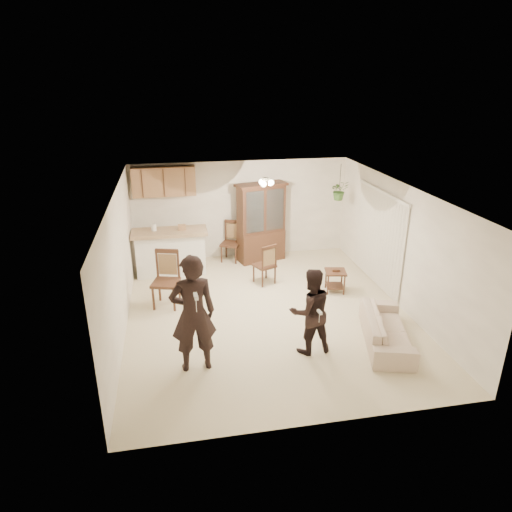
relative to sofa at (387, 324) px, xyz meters
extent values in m
plane|color=beige|center=(-1.85, 1.48, -0.37)|extent=(6.50, 6.50, 0.00)
cube|color=silver|center=(-1.85, 1.48, 2.13)|extent=(5.50, 6.50, 0.02)
cube|color=white|center=(-1.85, 4.73, 0.88)|extent=(5.50, 0.02, 2.50)
cube|color=white|center=(-1.85, -1.77, 0.88)|extent=(5.50, 0.02, 2.50)
cube|color=white|center=(-4.60, 1.48, 0.88)|extent=(0.02, 6.50, 2.50)
cube|color=white|center=(0.90, 1.48, 0.88)|extent=(0.02, 6.50, 2.50)
cube|color=white|center=(-3.70, 3.83, 0.13)|extent=(1.60, 0.55, 1.00)
cube|color=tan|center=(-3.70, 3.83, 0.68)|extent=(1.75, 0.70, 0.08)
cube|color=olive|center=(-3.75, 4.55, 1.73)|extent=(1.50, 0.34, 0.70)
imported|color=#2B5421|center=(0.45, 3.88, 1.48)|extent=(0.43, 0.37, 0.48)
cylinder|color=#29241E|center=(0.45, 3.88, 1.81)|extent=(0.01, 0.01, 0.65)
imported|color=beige|center=(0.00, 0.00, 0.00)|extent=(1.21, 2.00, 0.73)
imported|color=black|center=(-3.38, -0.13, 0.53)|extent=(0.69, 0.49, 1.80)
imported|color=black|center=(-1.43, 0.00, 0.31)|extent=(0.71, 0.58, 1.35)
cube|color=#3D2016|center=(-1.42, 4.30, 0.03)|extent=(1.26, 0.76, 0.78)
cube|color=#3D2016|center=(-1.42, 4.30, 1.00)|extent=(1.24, 0.70, 1.17)
cube|color=silver|center=(-1.42, 4.30, 1.00)|extent=(0.99, 0.28, 1.03)
cube|color=#3D2016|center=(-1.42, 4.30, 1.61)|extent=(1.36, 0.80, 0.06)
cube|color=#3D2016|center=(-0.18, 2.16, 0.10)|extent=(0.52, 0.52, 0.04)
cube|color=#3D2016|center=(-0.18, 2.16, -0.23)|extent=(0.44, 0.44, 0.03)
cube|color=#3D2016|center=(-0.18, 2.16, 0.15)|extent=(0.18, 0.14, 0.05)
cube|color=#3D2016|center=(-3.83, 2.15, 0.15)|extent=(0.64, 0.64, 0.06)
cube|color=#9C7A4E|center=(-3.83, 2.15, 0.47)|extent=(0.38, 0.15, 0.45)
cube|color=#3D2016|center=(-3.83, 2.15, 0.76)|extent=(0.47, 0.18, 0.09)
cube|color=#3D2016|center=(-2.19, 4.38, 0.09)|extent=(0.61, 0.61, 0.05)
cube|color=#9C7A4E|center=(-2.19, 4.38, 0.37)|extent=(0.32, 0.18, 0.40)
cube|color=#3D2016|center=(-2.19, 4.38, 0.63)|extent=(0.39, 0.22, 0.08)
cube|color=#3D2016|center=(-1.62, 2.89, 0.06)|extent=(0.56, 0.56, 0.05)
cube|color=#9C7A4E|center=(-1.62, 2.89, 0.32)|extent=(0.30, 0.16, 0.37)
cube|color=#3D2016|center=(-1.62, 2.89, 0.56)|extent=(0.37, 0.19, 0.07)
cube|color=white|center=(-3.35, -0.59, 1.15)|extent=(0.07, 0.18, 0.05)
cube|color=white|center=(-1.39, -0.35, 0.57)|extent=(0.05, 0.14, 0.04)
camera|label=1|loc=(-3.58, -6.49, 4.07)|focal=32.00mm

